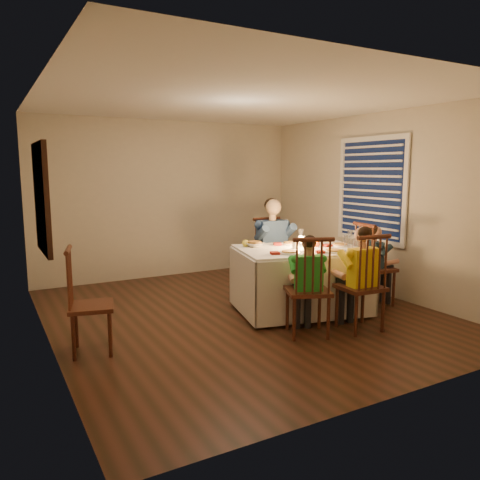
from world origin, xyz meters
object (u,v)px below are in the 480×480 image
adult (272,294)px  child_green (307,334)px  child_yellow (359,329)px  child_teal (373,304)px  dining_table (300,267)px  chair_near_right (359,329)px  chair_extra (94,352)px  chair_near_left (307,334)px  serving_bowl (255,245)px  chair_adult (272,294)px  chair_end (373,304)px

adult → child_green: (-0.58, -1.59, 0.00)m
child_yellow → child_teal: (0.88, 0.66, 0.00)m
dining_table → child_yellow: dining_table is taller
chair_near_right → chair_extra: size_ratio=1.04×
chair_near_left → child_yellow: size_ratio=0.94×
dining_table → chair_near_left: size_ratio=1.60×
child_green → chair_near_left: bearing=-0.0°
adult → serving_bowl: bearing=-137.3°
adult → child_teal: bearing=-45.6°
dining_table → chair_near_left: dining_table is taller
chair_extra → adult: size_ratio=0.76×
chair_adult → serving_bowl: serving_bowl is taller
dining_table → chair_near_left: (-0.44, -0.74, -0.58)m
chair_adult → child_yellow: 1.74m
dining_table → serving_bowl: (-0.44, 0.39, 0.26)m
chair_end → child_green: bearing=114.6°
chair_adult → chair_extra: size_ratio=1.04×
child_yellow → child_teal: child_yellow is taller
chair_near_right → child_teal: bearing=-138.3°
chair_end → chair_extra: 3.65m
dining_table → chair_end: dining_table is taller
adult → serving_bowl: serving_bowl is taller
chair_adult → chair_near_right: same height
dining_table → adult: dining_table is taller
child_green → child_yellow: bearing=-170.7°
dining_table → child_green: dining_table is taller
chair_extra → child_teal: size_ratio=1.00×
chair_near_left → adult: (0.58, 1.59, 0.00)m
child_teal → chair_near_right: bearing=132.8°
chair_near_left → child_green: size_ratio=1.00×
chair_adult → chair_end: bearing=-45.6°
child_teal → serving_bowl: serving_bowl is taller
child_green → child_yellow: 0.64m
chair_near_left → child_teal: 1.58m
dining_table → chair_end: size_ratio=1.60×
child_yellow → serving_bowl: size_ratio=5.33×
child_yellow → adult: bearing=-84.1°
chair_near_right → child_teal: 1.10m
chair_end → chair_extra: (-3.65, 0.12, 0.00)m
chair_extra → adult: (2.74, 0.96, 0.00)m
chair_near_right → adult: (-0.04, 1.74, 0.00)m
chair_end → serving_bowl: size_ratio=5.00×
chair_end → child_yellow: bearing=132.8°
chair_extra → serving_bowl: serving_bowl is taller
child_yellow → child_green: bearing=-8.9°
chair_near_left → serving_bowl: serving_bowl is taller
chair_near_right → adult: adult is taller
chair_end → child_green: same height
adult → chair_near_right: bearing=-84.5°
child_teal → child_green: bearing=114.6°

